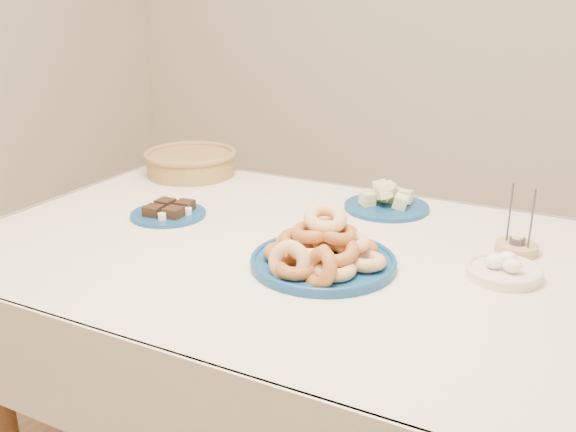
% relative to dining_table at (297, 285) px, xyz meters
% --- Properties ---
extents(dining_table, '(1.71, 1.11, 0.75)m').
position_rel_dining_table_xyz_m(dining_table, '(0.00, 0.00, 0.00)').
color(dining_table, brown).
rests_on(dining_table, ground).
extents(donut_platter, '(0.39, 0.39, 0.16)m').
position_rel_dining_table_xyz_m(donut_platter, '(0.11, -0.08, 0.15)').
color(donut_platter, navy).
rests_on(donut_platter, dining_table).
extents(melon_plate, '(0.31, 0.31, 0.09)m').
position_rel_dining_table_xyz_m(melon_plate, '(0.10, 0.39, 0.13)').
color(melon_plate, navy).
rests_on(melon_plate, dining_table).
extents(brownie_plate, '(0.28, 0.28, 0.04)m').
position_rel_dining_table_xyz_m(brownie_plate, '(-0.43, 0.04, 0.12)').
color(brownie_plate, navy).
rests_on(brownie_plate, dining_table).
extents(wicker_basket, '(0.36, 0.36, 0.09)m').
position_rel_dining_table_xyz_m(wicker_basket, '(-0.63, 0.42, 0.15)').
color(wicker_basket, olive).
rests_on(wicker_basket, dining_table).
extents(candle_holder, '(0.14, 0.14, 0.17)m').
position_rel_dining_table_xyz_m(candle_holder, '(0.50, 0.22, 0.12)').
color(candle_holder, tan).
rests_on(candle_holder, dining_table).
extents(egg_bowl, '(0.18, 0.18, 0.06)m').
position_rel_dining_table_xyz_m(egg_bowl, '(0.50, 0.06, 0.12)').
color(egg_bowl, silver).
rests_on(egg_bowl, dining_table).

